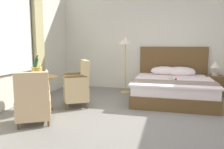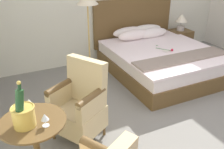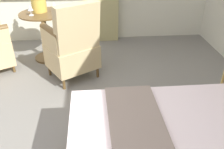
# 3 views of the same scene
# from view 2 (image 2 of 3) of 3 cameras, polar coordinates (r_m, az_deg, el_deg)

# --- Properties ---
(ground_plane) EXTENTS (7.27, 7.27, 0.00)m
(ground_plane) POSITION_cam_2_polar(r_m,az_deg,el_deg) (3.77, 18.49, -11.16)
(ground_plane) COLOR slate
(bed) EXTENTS (1.93, 2.26, 1.32)m
(bed) POSITION_cam_2_polar(r_m,az_deg,el_deg) (5.12, 10.39, 4.13)
(bed) COLOR brown
(bed) RESTS_ON ground
(nightstand) EXTENTS (0.52, 0.44, 0.55)m
(nightstand) POSITION_cam_2_polar(r_m,az_deg,el_deg) (6.29, 15.03, 7.33)
(nightstand) COLOR brown
(nightstand) RESTS_ON ground
(bedside_lamp) EXTENTS (0.27, 0.27, 0.39)m
(bedside_lamp) POSITION_cam_2_polar(r_m,az_deg,el_deg) (6.15, 15.60, 11.92)
(bedside_lamp) COLOR #B4AAA5
(bedside_lamp) RESTS_ON nightstand
(floor_lamp_brass) EXTENTS (0.39, 0.39, 1.59)m
(floor_lamp_brass) POSITION_cam_2_polar(r_m,az_deg,el_deg) (4.56, -5.61, 15.39)
(floor_lamp_brass) COLOR tan
(floor_lamp_brass) RESTS_ON ground
(side_table_round) EXTENTS (0.66, 0.66, 0.72)m
(side_table_round) POSITION_cam_2_polar(r_m,az_deg,el_deg) (2.76, -16.96, -14.84)
(side_table_round) COLOR brown
(side_table_round) RESTS_ON ground
(champagne_bucket) EXTENTS (0.22, 0.22, 0.47)m
(champagne_bucket) POSITION_cam_2_polar(r_m,az_deg,el_deg) (2.48, -19.67, -8.45)
(champagne_bucket) COLOR gold
(champagne_bucket) RESTS_ON side_table_round
(wine_glass_near_bucket) EXTENTS (0.08, 0.08, 0.14)m
(wine_glass_near_bucket) POSITION_cam_2_polar(r_m,az_deg,el_deg) (2.44, -15.12, -9.46)
(wine_glass_near_bucket) COLOR white
(wine_glass_near_bucket) RESTS_ON side_table_round
(wine_glass_near_edge) EXTENTS (0.07, 0.07, 0.15)m
(wine_glass_near_edge) POSITION_cam_2_polar(r_m,az_deg,el_deg) (2.69, -18.41, -6.09)
(wine_glass_near_edge) COLOR white
(wine_glass_near_edge) RESTS_ON side_table_round
(armchair_by_window) EXTENTS (0.76, 0.77, 1.04)m
(armchair_by_window) POSITION_cam_2_polar(r_m,az_deg,el_deg) (3.19, -7.37, -7.03)
(armchair_by_window) COLOR brown
(armchair_by_window) RESTS_ON ground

